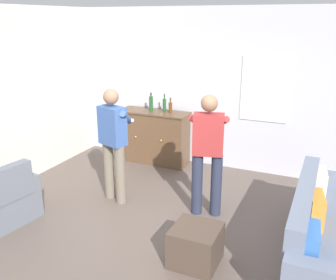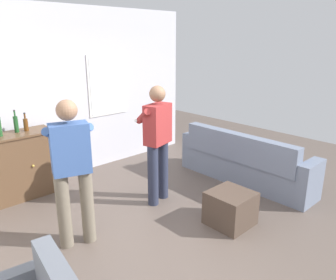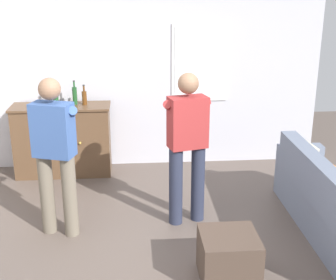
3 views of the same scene
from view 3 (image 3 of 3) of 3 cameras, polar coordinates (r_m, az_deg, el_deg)
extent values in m
plane|color=brown|center=(4.63, -2.99, -14.74)|extent=(10.40, 10.40, 0.00)
cube|color=silver|center=(6.63, -3.87, 8.69)|extent=(5.20, 0.12, 2.80)
cube|color=silver|center=(6.62, 3.89, 9.34)|extent=(0.79, 0.02, 1.08)
cube|color=white|center=(6.61, 3.90, 9.33)|extent=(0.71, 0.03, 1.00)
cube|color=slate|center=(5.24, 19.46, -9.01)|extent=(0.55, 1.99, 0.42)
cube|color=slate|center=(4.98, 17.82, -4.82)|extent=(0.18, 1.99, 0.44)
cube|color=slate|center=(6.09, 15.63, -3.48)|extent=(0.55, 0.18, 0.64)
cube|color=beige|center=(5.68, 16.26, -2.15)|extent=(0.18, 0.41, 0.36)
cube|color=orange|center=(5.05, 19.15, -5.15)|extent=(0.21, 0.42, 0.36)
cube|color=brown|center=(6.58, -12.68, -0.15)|extent=(1.28, 0.44, 0.95)
cube|color=brown|center=(6.44, -12.99, 3.98)|extent=(1.32, 0.48, 0.03)
sphere|color=#B79338|center=(6.39, -15.26, -0.48)|extent=(0.04, 0.04, 0.04)
sphere|color=#B79338|center=(6.31, -10.69, -0.37)|extent=(0.04, 0.04, 0.04)
cylinder|color=#1E4C23|center=(6.43, -11.30, 5.30)|extent=(0.06, 0.06, 0.23)
cylinder|color=#1E4C23|center=(6.40, -11.38, 6.65)|extent=(0.02, 0.02, 0.08)
cylinder|color=#262626|center=(6.39, -11.41, 7.05)|extent=(0.03, 0.03, 0.02)
cylinder|color=#593314|center=(6.41, -10.16, 5.07)|extent=(0.06, 0.06, 0.18)
cylinder|color=#593314|center=(6.38, -10.22, 6.18)|extent=(0.03, 0.03, 0.07)
cylinder|color=#262626|center=(6.37, -10.24, 6.57)|extent=(0.03, 0.03, 0.02)
cylinder|color=#1E4C23|center=(6.42, -13.54, 5.26)|extent=(0.07, 0.07, 0.27)
cylinder|color=#1E4C23|center=(6.38, -13.65, 6.67)|extent=(0.03, 0.03, 0.05)
cylinder|color=#262626|center=(6.37, -13.68, 6.97)|extent=(0.04, 0.04, 0.02)
cube|color=#47382D|center=(4.35, 7.40, -13.97)|extent=(0.51, 0.51, 0.43)
cylinder|color=#6B6051|center=(5.10, -14.54, -6.37)|extent=(0.15, 0.15, 0.88)
cylinder|color=#6B6051|center=(4.99, -11.89, -6.74)|extent=(0.15, 0.15, 0.88)
cube|color=#385693|center=(4.79, -13.86, 1.20)|extent=(0.45, 0.33, 0.55)
sphere|color=#8C664C|center=(4.69, -14.26, 6.04)|extent=(0.22, 0.22, 0.22)
cylinder|color=#385693|center=(4.95, -14.31, 3.05)|extent=(0.41, 0.33, 0.29)
cylinder|color=#385693|center=(4.85, -11.90, 2.91)|extent=(0.22, 0.44, 0.29)
cube|color=white|center=(5.06, -12.24, 2.54)|extent=(0.15, 0.08, 0.04)
cylinder|color=#282D42|center=(5.11, 0.95, -5.68)|extent=(0.15, 0.15, 0.88)
cylinder|color=#282D42|center=(5.20, 3.65, -5.27)|extent=(0.15, 0.15, 0.88)
cube|color=#9E2D2D|center=(4.91, 2.42, 2.16)|extent=(0.44, 0.32, 0.55)
sphere|color=#8C664C|center=(4.80, 2.49, 6.91)|extent=(0.22, 0.22, 0.22)
cylinder|color=#9E2D2D|center=(4.98, 0.52, 3.75)|extent=(0.24, 0.44, 0.29)
cylinder|color=#9E2D2D|center=(5.06, 2.98, 3.97)|extent=(0.39, 0.35, 0.29)
cube|color=white|center=(5.19, 1.11, 3.38)|extent=(0.16, 0.08, 0.04)
camera|label=1|loc=(2.01, 80.73, 4.36)|focal=40.00mm
camera|label=2|loc=(2.69, -62.36, 2.39)|focal=35.00mm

